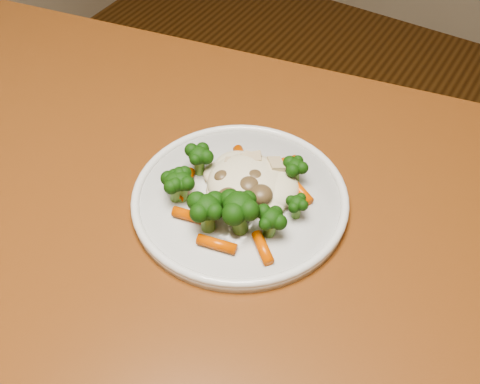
{
  "coord_description": "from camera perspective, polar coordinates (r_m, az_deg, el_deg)",
  "views": [
    {
      "loc": [
        0.14,
        -0.65,
        1.27
      ],
      "look_at": [
        -0.11,
        -0.25,
        0.77
      ],
      "focal_mm": 45.0,
      "sensor_mm": 36.0,
      "label": 1
    }
  ],
  "objects": [
    {
      "name": "dining_table",
      "position": [
        0.75,
        -2.37,
        -10.46
      ],
      "size": [
        1.2,
        0.91,
        0.75
      ],
      "rotation": [
        0.0,
        0.0,
        0.19
      ],
      "color": "brown",
      "rests_on": "ground"
    },
    {
      "name": "plate",
      "position": [
        0.69,
        -0.0,
        -0.8
      ],
      "size": [
        0.25,
        0.25,
        0.01
      ],
      "primitive_type": "cylinder",
      "color": "silver",
      "rests_on": "dining_table"
    },
    {
      "name": "meal",
      "position": [
        0.67,
        -0.4,
        0.22
      ],
      "size": [
        0.16,
        0.17,
        0.05
      ],
      "color": "beige",
      "rests_on": "plate"
    }
  ]
}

